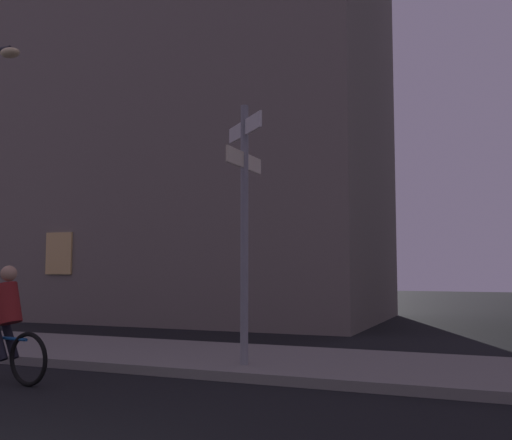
% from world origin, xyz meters
% --- Properties ---
extents(sidewalk_kerb, '(40.00, 2.96, 0.14)m').
position_xyz_m(sidewalk_kerb, '(0.00, 6.33, 0.07)').
color(sidewalk_kerb, gray).
rests_on(sidewalk_kerb, ground_plane).
extents(signpost, '(0.93, 1.28, 3.93)m').
position_xyz_m(signpost, '(0.30, 5.50, 2.44)').
color(signpost, gray).
rests_on(signpost, sidewalk_kerb).
extents(cyclist, '(1.81, 0.38, 1.61)m').
position_xyz_m(cyclist, '(-2.50, 3.62, 0.75)').
color(cyclist, black).
rests_on(cyclist, ground_plane).
extents(building_left_block, '(13.51, 6.87, 13.72)m').
position_xyz_m(building_left_block, '(-6.11, 14.27, 6.86)').
color(building_left_block, slate).
rests_on(building_left_block, ground_plane).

